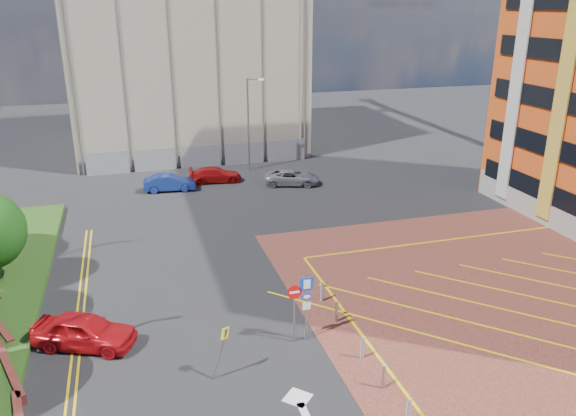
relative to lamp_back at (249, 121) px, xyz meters
name	(u,v)px	position (x,y,z in m)	size (l,w,h in m)	color
ground	(302,354)	(-4.08, -28.00, -4.36)	(140.00, 140.00, 0.00)	black
forecourt	(576,307)	(9.92, -28.00, -4.35)	(26.00, 26.00, 0.02)	brown
retaining_wall	(3,371)	(-15.88, -26.00, -4.16)	(6.06, 20.33, 0.40)	maroon
lamp_back	(249,121)	(0.00, 0.00, 0.00)	(1.53, 0.16, 8.00)	#9EA0A8
sign_cluster	(302,301)	(-3.78, -27.02, -2.41)	(1.17, 0.12, 3.20)	#9EA0A8
warning_sign	(222,346)	(-7.53, -28.60, -2.93)	(0.79, 0.43, 2.24)	#9EA0A8
bollard_row	(369,358)	(-1.78, -29.67, -3.89)	(0.14, 11.14, 0.90)	#9EA0A8
construction_building	(181,35)	(-4.08, 12.00, 6.64)	(21.20, 19.20, 22.00)	#AFA78F
construction_fence	(212,156)	(-3.08, 2.00, -3.36)	(21.60, 0.06, 2.00)	gray
car_red_left	(84,331)	(-12.84, -24.80, -3.61)	(1.77, 4.39, 1.50)	red
car_blue_back	(170,183)	(-7.39, -4.09, -3.70)	(1.40, 4.02, 1.32)	navy
car_red_back	(215,175)	(-3.57, -2.78, -3.74)	(1.73, 4.27, 1.24)	#AC0F0E
car_silver_back	(292,177)	(2.29, -5.30, -3.74)	(2.04, 4.43, 1.23)	#9D9DA4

